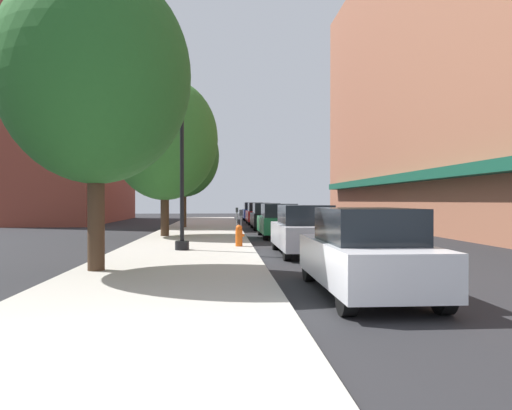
{
  "coord_description": "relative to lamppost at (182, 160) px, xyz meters",
  "views": [
    {
      "loc": [
        1.31,
        -4.86,
        1.8
      ],
      "look_at": [
        3.08,
        20.86,
        1.57
      ],
      "focal_mm": 33.26,
      "sensor_mm": 36.0,
      "label": 1
    }
  ],
  "objects": [
    {
      "name": "lamppost",
      "position": [
        0.0,
        0.0,
        0.0
      ],
      "size": [
        0.48,
        0.48,
        5.9
      ],
      "color": "black",
      "rests_on": "sidewalk_slab"
    },
    {
      "name": "building_far_background",
      "position": [
        -10.91,
        25.51,
        6.17
      ],
      "size": [
        6.8,
        18.0,
        18.79
      ],
      "color": "brown",
      "rests_on": "ground"
    },
    {
      "name": "car_white",
      "position": [
        4.1,
        -7.52,
        -2.39
      ],
      "size": [
        1.8,
        4.3,
        1.66
      ],
      "rotation": [
        0.0,
        0.0,
        0.03
      ],
      "color": "black",
      "rests_on": "ground"
    },
    {
      "name": "tree_mid",
      "position": [
        -1.65,
        -4.68,
        1.61
      ],
      "size": [
        4.56,
        4.56,
        7.33
      ],
      "color": "#422D1E",
      "rests_on": "sidewalk_slab"
    },
    {
      "name": "fire_hydrant",
      "position": [
        1.99,
        1.16,
        -2.68
      ],
      "size": [
        0.33,
        0.26,
        0.79
      ],
      "color": "#E05614",
      "rests_on": "sidewalk_slab"
    },
    {
      "name": "ground_plane",
      "position": [
        4.1,
        6.51,
        -3.2
      ],
      "size": [
        90.0,
        90.0,
        0.0
      ],
      "primitive_type": "plane",
      "color": "#232326"
    },
    {
      "name": "car_silver",
      "position": [
        4.1,
        -0.71,
        -2.39
      ],
      "size": [
        1.8,
        4.3,
        1.66
      ],
      "rotation": [
        0.0,
        0.0,
        -0.03
      ],
      "color": "black",
      "rests_on": "ground"
    },
    {
      "name": "car_red",
      "position": [
        4.1,
        19.77,
        -2.39
      ],
      "size": [
        1.8,
        4.3,
        1.66
      ],
      "rotation": [
        0.0,
        0.0,
        0.0
      ],
      "color": "black",
      "rests_on": "ground"
    },
    {
      "name": "tree_near",
      "position": [
        -1.14,
        14.14,
        1.47
      ],
      "size": [
        4.58,
        4.58,
        7.19
      ],
      "color": "#422D1E",
      "rests_on": "sidewalk_slab"
    },
    {
      "name": "parking_meter_far",
      "position": [
        2.15,
        9.56,
        -2.25
      ],
      "size": [
        0.14,
        0.09,
        1.31
      ],
      "color": "slate",
      "rests_on": "sidewalk_slab"
    },
    {
      "name": "building_right_brick",
      "position": [
        15.09,
        10.51,
        6.47
      ],
      "size": [
        6.8,
        40.0,
        19.38
      ],
      "color": "#9E6047",
      "rests_on": "ground"
    },
    {
      "name": "car_green",
      "position": [
        4.1,
        6.68,
        -2.39
      ],
      "size": [
        1.8,
        4.3,
        1.66
      ],
      "rotation": [
        0.0,
        0.0,
        -0.02
      ],
      "color": "black",
      "rests_on": "ground"
    },
    {
      "name": "parking_meter_near",
      "position": [
        2.15,
        3.54,
        -2.25
      ],
      "size": [
        0.14,
        0.09,
        1.31
      ],
      "color": "slate",
      "rests_on": "sidewalk_slab"
    },
    {
      "name": "car_black",
      "position": [
        4.1,
        13.46,
        -2.39
      ],
      "size": [
        1.8,
        4.3,
        1.66
      ],
      "rotation": [
        0.0,
        0.0,
        -0.0
      ],
      "color": "black",
      "rests_on": "ground"
    },
    {
      "name": "tree_far",
      "position": [
        -1.38,
        6.56,
        1.54
      ],
      "size": [
        5.08,
        5.08,
        7.55
      ],
      "color": "#422D1E",
      "rests_on": "sidewalk_slab"
    },
    {
      "name": "sidewalk_slab",
      "position": [
        0.1,
        7.51,
        -3.14
      ],
      "size": [
        4.8,
        50.0,
        0.12
      ],
      "primitive_type": "cube",
      "color": "#A8A399",
      "rests_on": "ground"
    },
    {
      "name": "car_blue",
      "position": [
        4.1,
        26.73,
        -2.39
      ],
      "size": [
        1.8,
        4.3,
        1.66
      ],
      "rotation": [
        0.0,
        0.0,
        -0.01
      ],
      "color": "black",
      "rests_on": "ground"
    }
  ]
}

